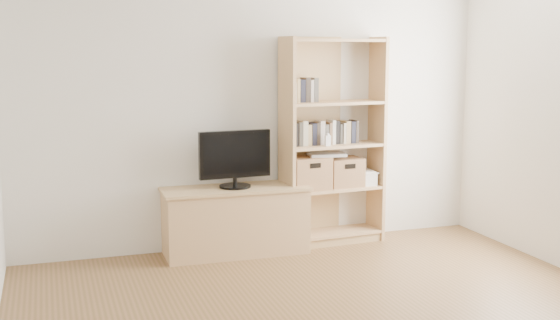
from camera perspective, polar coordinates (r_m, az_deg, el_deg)
name	(u,v)px	position (r m, az deg, el deg)	size (l,w,h in m)	color
back_wall	(256,109)	(6.56, -1.99, 4.20)	(4.50, 0.02, 2.60)	silver
tv_stand	(235,222)	(6.42, -3.64, -5.03)	(1.29, 0.48, 0.59)	tan
bookshelf	(333,142)	(6.67, 4.31, 1.51)	(0.98, 0.35, 1.96)	tan
television	(235,159)	(6.30, -3.70, 0.09)	(0.66, 0.05, 0.52)	black
books_row_mid	(332,131)	(6.67, 4.24, 2.35)	(0.88, 0.17, 0.24)	beige
books_row_upper	(311,90)	(6.54, 2.57, 5.69)	(0.41, 0.15, 0.22)	beige
baby_monitor	(328,141)	(6.52, 3.90, 1.57)	(0.05, 0.03, 0.10)	white
basket_left	(308,173)	(6.59, 2.28, -1.06)	(0.37, 0.31, 0.31)	olive
basket_right	(344,172)	(6.76, 5.21, -0.97)	(0.33, 0.27, 0.27)	olive
laptop	(327,154)	(6.64, 3.80, 0.47)	(0.34, 0.24, 0.03)	silver
magazine_stack	(363,178)	(6.88, 6.80, -1.47)	(0.18, 0.26, 0.12)	silver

